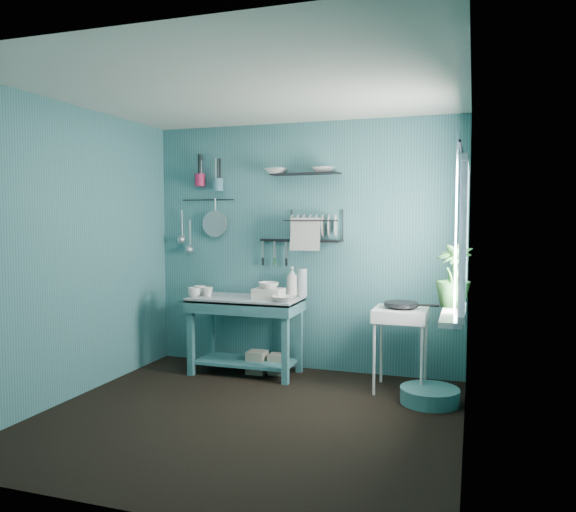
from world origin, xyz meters
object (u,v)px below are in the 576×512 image
(mug_mid, at_px, (208,292))
(soap_bottle, at_px, (292,282))
(work_counter, at_px, (246,336))
(storage_tin_large, at_px, (257,362))
(hotplate_stand, at_px, (400,349))
(floor_basin, at_px, (430,396))
(water_bottle, at_px, (302,283))
(storage_tin_small, at_px, (277,364))
(mug_right, at_px, (200,290))
(colander, at_px, (215,224))
(utensil_cup_teal, at_px, (218,185))
(frying_pan, at_px, (401,304))
(utensil_cup_magenta, at_px, (200,180))
(dish_rack, at_px, (314,226))
(potted_plant, at_px, (453,275))
(wash_tub, at_px, (268,294))
(mug_left, at_px, (194,292))

(mug_mid, relative_size, soap_bottle, 0.33)
(work_counter, xyz_separation_m, storage_tin_large, (0.10, 0.05, -0.27))
(hotplate_stand, xyz_separation_m, floor_basin, (0.28, -0.28, -0.31))
(water_bottle, height_order, storage_tin_small, water_bottle)
(mug_right, distance_m, colander, 0.75)
(utensil_cup_teal, bearing_deg, mug_mid, -82.26)
(frying_pan, bearing_deg, floor_basin, -45.21)
(mug_right, distance_m, storage_tin_small, 1.07)
(storage_tin_small, bearing_deg, utensil_cup_magenta, 166.90)
(work_counter, bearing_deg, dish_rack, 17.76)
(utensil_cup_magenta, height_order, floor_basin, utensil_cup_magenta)
(utensil_cup_magenta, height_order, storage_tin_large, utensil_cup_magenta)
(frying_pan, distance_m, storage_tin_large, 1.58)
(work_counter, xyz_separation_m, mug_right, (-0.50, 0.00, 0.43))
(work_counter, xyz_separation_m, water_bottle, (0.52, 0.22, 0.52))
(mug_right, height_order, water_bottle, water_bottle)
(utensil_cup_teal, height_order, potted_plant, utensil_cup_teal)
(utensil_cup_magenta, height_order, colander, utensil_cup_magenta)
(potted_plant, xyz_separation_m, storage_tin_small, (-1.68, 0.48, -0.98))
(utensil_cup_magenta, distance_m, potted_plant, 2.84)
(mug_mid, distance_m, water_bottle, 0.95)
(mug_mid, distance_m, wash_tub, 0.63)
(storage_tin_large, relative_size, floor_basin, 0.45)
(frying_pan, height_order, dish_rack, dish_rack)
(water_bottle, height_order, hotplate_stand, water_bottle)
(colander, bearing_deg, utensil_cup_teal, -29.36)
(mug_right, distance_m, storage_tin_large, 0.92)
(mug_right, xyz_separation_m, floor_basin, (2.30, -0.35, -0.75))
(work_counter, bearing_deg, mug_left, -165.38)
(utensil_cup_magenta, distance_m, floor_basin, 3.15)
(wash_tub, height_order, dish_rack, dish_rack)
(hotplate_stand, distance_m, dish_rack, 1.45)
(water_bottle, distance_m, utensil_cup_magenta, 1.56)
(work_counter, relative_size, storage_tin_large, 4.90)
(work_counter, distance_m, wash_tub, 0.50)
(wash_tub, bearing_deg, mug_left, -169.14)
(mug_right, height_order, potted_plant, potted_plant)
(hotplate_stand, bearing_deg, wash_tub, 170.85)
(colander, bearing_deg, utensil_cup_magenta, -169.01)
(work_counter, distance_m, hotplate_stand, 1.53)
(mug_mid, xyz_separation_m, frying_pan, (1.90, -0.01, -0.03))
(colander, xyz_separation_m, storage_tin_small, (0.78, -0.25, -1.38))
(mug_right, relative_size, floor_basin, 0.25)
(wash_tub, bearing_deg, utensil_cup_teal, 154.90)
(mug_left, bearing_deg, water_bottle, 20.81)
(wash_tub, height_order, storage_tin_small, wash_tub)
(mug_left, distance_m, utensil_cup_magenta, 1.23)
(frying_pan, relative_size, dish_rack, 0.55)
(hotplate_stand, xyz_separation_m, storage_tin_small, (-1.22, 0.15, -0.27))
(mug_mid, xyz_separation_m, utensil_cup_magenta, (-0.26, 0.36, 1.13))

